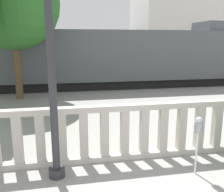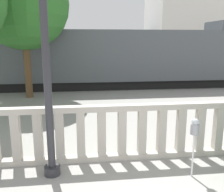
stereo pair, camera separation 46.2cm
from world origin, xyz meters
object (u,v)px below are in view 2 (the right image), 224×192
(tree_right, at_px, (23,4))
(lamppost, at_px, (43,2))
(parking_meter, at_px, (195,130))
(train_far, at_px, (48,51))
(train_near, at_px, (105,58))

(tree_right, bearing_deg, lamppost, -75.71)
(parking_meter, bearing_deg, tree_right, 120.87)
(train_far, bearing_deg, train_near, -71.13)
(train_near, bearing_deg, tree_right, -150.72)
(parking_meter, xyz_separation_m, train_far, (-6.46, 27.43, 0.69))
(tree_right, bearing_deg, train_near, 29.28)
(parking_meter, xyz_separation_m, tree_right, (-5.17, 8.65, 3.65))
(lamppost, bearing_deg, tree_right, 104.29)
(lamppost, distance_m, train_far, 27.26)
(parking_meter, distance_m, train_far, 28.18)
(tree_right, bearing_deg, train_far, 93.92)
(lamppost, height_order, train_far, lamppost)
(lamppost, relative_size, train_near, 0.33)
(train_far, bearing_deg, tree_right, -86.08)
(parking_meter, distance_m, tree_right, 10.72)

